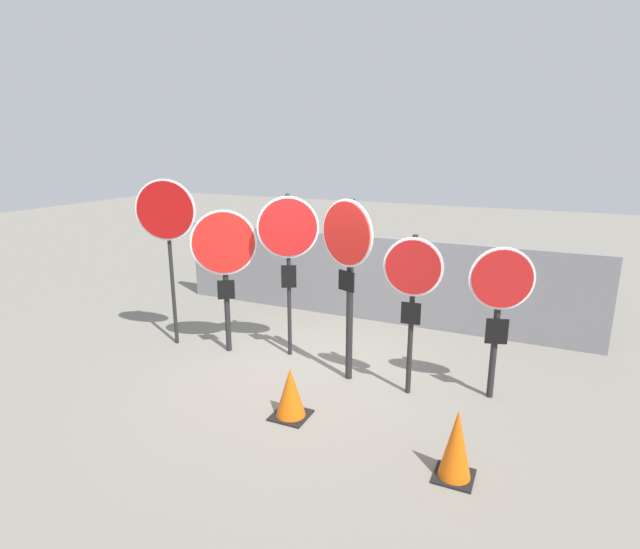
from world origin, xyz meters
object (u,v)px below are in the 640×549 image
object	(u,v)px
stop_sign_2	(288,239)
traffic_cone_1	(456,444)
stop_sign_0	(166,221)
stop_sign_3	(348,257)
traffic_cone_0	(290,393)
stop_sign_4	(412,283)
stop_sign_1	(224,255)
stop_sign_5	(500,296)

from	to	relation	value
stop_sign_2	traffic_cone_1	bearing A→B (deg)	-61.69
stop_sign_0	stop_sign_2	world-z (taller)	stop_sign_0
stop_sign_2	stop_sign_3	size ratio (longest dim) A/B	0.99
stop_sign_0	traffic_cone_0	distance (m)	3.35
stop_sign_0	stop_sign_2	xyz separation A→B (m)	(1.85, 0.36, -0.19)
stop_sign_0	stop_sign_4	size ratio (longest dim) A/B	1.27
stop_sign_1	stop_sign_4	xyz separation A→B (m)	(2.82, -0.17, -0.04)
traffic_cone_0	stop_sign_5	bearing A→B (deg)	34.20
stop_sign_1	traffic_cone_1	world-z (taller)	stop_sign_1
stop_sign_4	stop_sign_5	bearing A→B (deg)	13.59
stop_sign_0	traffic_cone_1	distance (m)	5.09
stop_sign_0	traffic_cone_0	bearing A→B (deg)	-43.97
stop_sign_3	stop_sign_0	bearing A→B (deg)	-157.07
stop_sign_0	traffic_cone_0	size ratio (longest dim) A/B	4.24
stop_sign_2	stop_sign_5	distance (m)	2.92
traffic_cone_1	stop_sign_3	bearing A→B (deg)	138.92
stop_sign_0	traffic_cone_0	xyz separation A→B (m)	(2.67, -1.15, -1.67)
traffic_cone_0	stop_sign_2	bearing A→B (deg)	118.22
stop_sign_5	traffic_cone_0	distance (m)	2.71
stop_sign_1	traffic_cone_0	distance (m)	2.45
stop_sign_2	stop_sign_4	distance (m)	1.98
stop_sign_2	traffic_cone_1	distance (m)	3.60
stop_sign_0	stop_sign_2	distance (m)	1.90
stop_sign_1	stop_sign_5	distance (m)	3.80
stop_sign_0	traffic_cone_1	size ratio (longest dim) A/B	3.61
stop_sign_1	stop_sign_2	size ratio (longest dim) A/B	0.90
stop_sign_3	stop_sign_4	bearing A→B (deg)	18.78
stop_sign_1	stop_sign_5	world-z (taller)	stop_sign_1
stop_sign_2	stop_sign_5	xyz separation A→B (m)	(2.88, -0.11, -0.44)
stop_sign_5	traffic_cone_0	xyz separation A→B (m)	(-2.07, -1.41, -1.04)
stop_sign_2	stop_sign_5	world-z (taller)	stop_sign_2
traffic_cone_0	stop_sign_4	bearing A→B (deg)	44.79
stop_sign_0	stop_sign_1	size ratio (longest dim) A/B	1.19
traffic_cone_1	stop_sign_2	bearing A→B (deg)	146.12
stop_sign_4	traffic_cone_0	bearing A→B (deg)	-139.76
stop_sign_2	traffic_cone_0	size ratio (longest dim) A/B	3.95
stop_sign_3	stop_sign_5	size ratio (longest dim) A/B	1.25
stop_sign_4	traffic_cone_1	world-z (taller)	stop_sign_4
stop_sign_1	stop_sign_4	distance (m)	2.83
stop_sign_4	traffic_cone_1	bearing A→B (deg)	-63.98
stop_sign_1	stop_sign_3	world-z (taller)	stop_sign_3
stop_sign_0	traffic_cone_0	world-z (taller)	stop_sign_0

